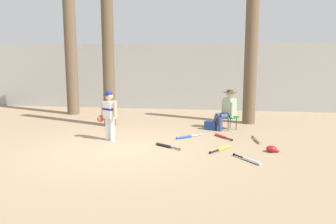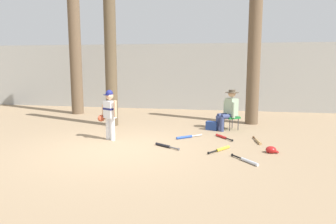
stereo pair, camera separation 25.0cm
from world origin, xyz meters
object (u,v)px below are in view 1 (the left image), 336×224
(bat_red_barrel, at_px, (222,136))
(bat_blue_youth, at_px, (186,137))
(bat_wood_tan, at_px, (257,140))
(batting_helmet_red, at_px, (272,149))
(tree_far_left, at_px, (71,51))
(tree_behind_spectator, at_px, (250,68))
(bat_aluminum_silver, at_px, (250,160))
(handbag_beside_stool, at_px, (210,125))
(bat_yellow_trainer, at_px, (222,149))
(tree_near_player, at_px, (108,60))
(bat_black_composite, at_px, (165,146))
(seated_spectator, at_px, (227,109))
(young_ballplayer, at_px, (109,112))
(folding_stool, at_px, (229,117))

(bat_red_barrel, distance_m, bat_blue_youth, 0.97)
(bat_wood_tan, relative_size, batting_helmet_red, 2.56)
(tree_far_left, xyz_separation_m, bat_red_barrel, (5.73, -3.22, -2.41))
(tree_behind_spectator, height_order, bat_aluminum_silver, tree_behind_spectator)
(tree_behind_spectator, xyz_separation_m, tree_far_left, (-6.64, 0.96, 0.62))
(bat_wood_tan, bearing_deg, tree_far_left, 151.81)
(handbag_beside_stool, bearing_deg, bat_yellow_trainer, -81.79)
(bat_red_barrel, relative_size, bat_blue_youth, 0.97)
(tree_near_player, xyz_separation_m, bat_wood_tan, (4.40, -1.47, -2.03))
(bat_blue_youth, distance_m, batting_helmet_red, 2.30)
(tree_far_left, bearing_deg, tree_near_player, -43.11)
(bat_black_composite, bearing_deg, bat_red_barrel, 41.70)
(seated_spectator, relative_size, tree_far_left, 0.21)
(tree_far_left, distance_m, bat_yellow_trainer, 7.66)
(seated_spectator, bearing_deg, young_ballplayer, -148.96)
(handbag_beside_stool, xyz_separation_m, tree_far_left, (-5.41, 2.23, 2.32))
(bat_yellow_trainer, bearing_deg, folding_stool, 84.36)
(handbag_beside_stool, distance_m, bat_red_barrel, 1.05)
(tree_far_left, distance_m, bat_wood_tan, 7.89)
(folding_stool, xyz_separation_m, bat_wood_tan, (0.65, -1.48, -0.33))
(handbag_beside_stool, xyz_separation_m, bat_aluminum_silver, (0.86, -3.06, -0.10))
(handbag_beside_stool, distance_m, bat_blue_youth, 1.34)
(tree_behind_spectator, xyz_separation_m, bat_aluminum_silver, (-0.37, -4.33, -1.79))
(tree_near_player, bearing_deg, seated_spectator, -0.80)
(bat_red_barrel, bearing_deg, bat_wood_tan, -20.13)
(young_ballplayer, height_order, bat_aluminum_silver, young_ballplayer)
(young_ballplayer, height_order, bat_black_composite, young_ballplayer)
(batting_helmet_red, bearing_deg, bat_black_composite, 178.72)
(bat_red_barrel, distance_m, batting_helmet_red, 1.66)
(bat_black_composite, bearing_deg, bat_wood_tan, 21.33)
(tree_near_player, distance_m, folding_stool, 4.12)
(bat_red_barrel, bearing_deg, tree_far_left, 150.66)
(seated_spectator, bearing_deg, batting_helmet_red, -68.15)
(young_ballplayer, relative_size, batting_helmet_red, 4.69)
(bat_black_composite, relative_size, bat_wood_tan, 0.92)
(folding_stool, bearing_deg, bat_aluminum_silver, -84.67)
(bat_red_barrel, bearing_deg, bat_black_composite, -138.30)
(seated_spectator, distance_m, handbag_beside_stool, 0.71)
(tree_behind_spectator, height_order, seated_spectator, tree_behind_spectator)
(tree_near_player, bearing_deg, bat_yellow_trainer, -34.30)
(tree_behind_spectator, height_order, bat_wood_tan, tree_behind_spectator)
(folding_stool, bearing_deg, bat_yellow_trainer, -95.64)
(handbag_beside_stool, bearing_deg, seated_spectator, 11.53)
(bat_aluminum_silver, relative_size, bat_blue_youth, 1.01)
(bat_aluminum_silver, bearing_deg, bat_yellow_trainer, 123.43)
(handbag_beside_stool, xyz_separation_m, bat_wood_tan, (1.21, -1.32, -0.10))
(seated_spectator, xyz_separation_m, bat_aluminum_silver, (0.38, -3.16, -0.61))
(handbag_beside_stool, relative_size, bat_red_barrel, 0.55)
(bat_wood_tan, bearing_deg, young_ballplayer, -173.80)
(seated_spectator, height_order, bat_red_barrel, seated_spectator)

